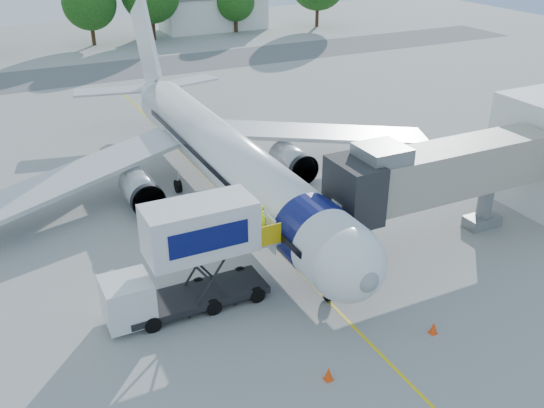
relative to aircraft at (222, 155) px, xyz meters
name	(u,v)px	position (x,y,z in m)	size (l,w,h in m)	color
ground	(249,221)	(0.00, -4.12, -2.95)	(160.00, 160.00, 0.00)	#999997
guidance_line	(249,221)	(0.00, -4.12, -2.94)	(0.15, 70.00, 0.01)	yellow
taxiway_strip	(102,72)	(0.00, 37.88, -2.94)	(120.00, 10.00, 0.01)	#59595B
aircraft	(222,155)	(0.00, 0.00, 0.00)	(34.17, 37.73, 11.35)	white
jet_bridge	(431,174)	(7.99, -11.12, 1.39)	(13.90, 3.20, 6.60)	#ADA294
catering_hiloader	(188,259)	(-6.27, -11.12, -0.19)	(8.50, 2.44, 5.50)	black
ground_tug	(465,349)	(2.79, -20.22, -2.17)	(4.04, 2.74, 1.48)	silver
safety_cone_a	(434,328)	(3.02, -18.00, -2.66)	(0.38, 0.38, 0.61)	#F9420D
safety_cone_b	(329,374)	(-2.88, -18.47, -2.65)	(0.39, 0.39, 0.62)	#F9420D
outbuilding_right	(213,12)	(22.00, 57.88, -0.29)	(16.40, 7.40, 5.30)	silver
tree_d	(89,3)	(2.40, 53.98, 2.77)	(7.40, 7.40, 9.43)	#382314
tree_f	(235,1)	(24.25, 54.14, 1.63)	(5.92, 5.92, 7.55)	#382314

